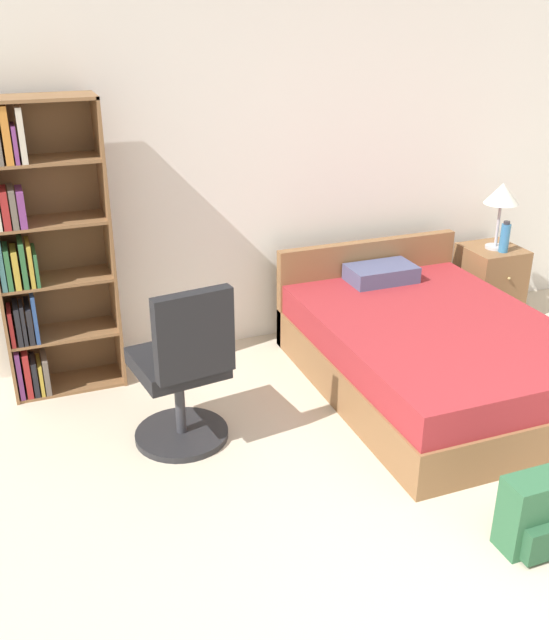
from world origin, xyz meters
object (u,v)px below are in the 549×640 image
Objects in this scene: bed at (429,350)px; table_lamp at (502,196)px; bookshelf at (37,252)px; water_bottle at (505,237)px; backpack_green at (534,516)px; office_chair at (183,373)px; nightstand at (489,283)px.

table_lamp reaches higher than bed.
water_bottle is at bearing -2.98° from bookshelf.
water_bottle reaches higher than backpack_green.
bookshelf reaches higher than table_lamp.
water_bottle is at bearing 56.89° from backpack_green.
office_chair is 2.93m from water_bottle.
office_chair is at bearing 132.62° from backpack_green.
bed is at bearing -146.99° from water_bottle.
bed is 3.88× the size of table_lamp.
backpack_green is at bearing -104.24° from bed.
backpack_green is (-0.40, -1.56, -0.08)m from bed.
bookshelf is at bearing 123.53° from office_chair.
nightstand is 2.43× the size of water_bottle.
table_lamp is at bearing 18.19° from office_chair.
bookshelf is 1.30m from office_chair.
water_bottle is at bearing -87.06° from nightstand.
bookshelf reaches higher than office_chair.
bookshelf reaches higher than bed.
bookshelf is 3.48m from water_bottle.
nightstand is (2.80, 0.93, -0.18)m from office_chair.
bookshelf reaches higher than backpack_green.
office_chair is 2.68× the size of backpack_green.
nightstand is at bearing 58.23° from backpack_green.
water_bottle is at bearing 33.01° from bed.
table_lamp reaches higher than water_bottle.
bed is 8.19× the size of water_bottle.
bookshelf reaches higher than nightstand.
bookshelf is 2.64m from bed.
bookshelf is 7.68× the size of water_bottle.
water_bottle reaches higher than bed.
office_chair is at bearing -161.81° from table_lamp.
nightstand is at bearing -1.15° from bookshelf.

